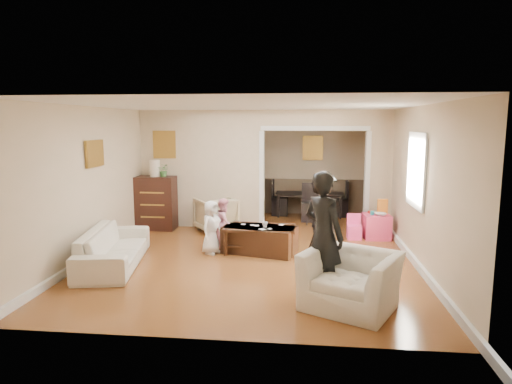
# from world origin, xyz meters

# --- Properties ---
(floor) EXTENTS (7.00, 7.00, 0.00)m
(floor) POSITION_xyz_m (0.00, 0.00, 0.00)
(floor) COLOR #995227
(floor) RESTS_ON ground
(partition_left) EXTENTS (2.75, 0.18, 2.60)m
(partition_left) POSITION_xyz_m (-1.38, 1.80, 1.30)
(partition_left) COLOR beige
(partition_left) RESTS_ON ground
(partition_right) EXTENTS (0.55, 0.18, 2.60)m
(partition_right) POSITION_xyz_m (2.48, 1.80, 1.30)
(partition_right) COLOR beige
(partition_right) RESTS_ON ground
(partition_header) EXTENTS (2.22, 0.18, 0.35)m
(partition_header) POSITION_xyz_m (1.10, 1.80, 2.42)
(partition_header) COLOR beige
(partition_header) RESTS_ON partition_right
(window_pane) EXTENTS (0.03, 0.95, 1.10)m
(window_pane) POSITION_xyz_m (2.73, -0.40, 1.55)
(window_pane) COLOR white
(window_pane) RESTS_ON ground
(framed_art_partition) EXTENTS (0.45, 0.03, 0.55)m
(framed_art_partition) POSITION_xyz_m (-2.20, 1.70, 1.85)
(framed_art_partition) COLOR brown
(framed_art_partition) RESTS_ON partition_left
(framed_art_sofa_wall) EXTENTS (0.03, 0.55, 0.40)m
(framed_art_sofa_wall) POSITION_xyz_m (-2.71, -0.60, 1.80)
(framed_art_sofa_wall) COLOR brown
(framed_art_alcove) EXTENTS (0.45, 0.03, 0.55)m
(framed_art_alcove) POSITION_xyz_m (1.10, 3.44, 1.70)
(framed_art_alcove) COLOR brown
(sofa) EXTENTS (1.16, 2.18, 0.61)m
(sofa) POSITION_xyz_m (-2.20, -1.15, 0.30)
(sofa) COLOR white
(sofa) RESTS_ON ground
(armchair_back) EXTENTS (1.10, 1.10, 0.73)m
(armchair_back) POSITION_xyz_m (-1.00, 1.38, 0.36)
(armchair_back) COLOR #C6AD89
(armchair_back) RESTS_ON ground
(armchair_front) EXTENTS (1.42, 1.36, 0.72)m
(armchair_front) POSITION_xyz_m (1.48, -2.47, 0.36)
(armchair_front) COLOR white
(armchair_front) RESTS_ON ground
(dresser) EXTENTS (0.85, 0.48, 1.17)m
(dresser) POSITION_xyz_m (-2.34, 1.40, 0.58)
(dresser) COLOR black
(dresser) RESTS_ON ground
(table_lamp) EXTENTS (0.22, 0.22, 0.36)m
(table_lamp) POSITION_xyz_m (-2.34, 1.40, 1.35)
(table_lamp) COLOR beige
(table_lamp) RESTS_ON dresser
(potted_plant) EXTENTS (0.25, 0.21, 0.28)m
(potted_plant) POSITION_xyz_m (-2.14, 1.40, 1.31)
(potted_plant) COLOR #447835
(potted_plant) RESTS_ON dresser
(coffee_table) EXTENTS (1.39, 0.94, 0.48)m
(coffee_table) POSITION_xyz_m (0.10, -0.16, 0.24)
(coffee_table) COLOR #341D10
(coffee_table) RESTS_ON ground
(coffee_cup) EXTENTS (0.13, 0.13, 0.10)m
(coffee_cup) POSITION_xyz_m (0.20, -0.21, 0.53)
(coffee_cup) COLOR beige
(coffee_cup) RESTS_ON coffee_table
(play_table) EXTENTS (0.54, 0.54, 0.49)m
(play_table) POSITION_xyz_m (2.36, 1.09, 0.25)
(play_table) COLOR #D63865
(play_table) RESTS_ON ground
(cereal_box) EXTENTS (0.20, 0.08, 0.30)m
(cereal_box) POSITION_xyz_m (2.48, 1.19, 0.64)
(cereal_box) COLOR yellow
(cereal_box) RESTS_ON play_table
(cyan_cup) EXTENTS (0.08, 0.08, 0.08)m
(cyan_cup) POSITION_xyz_m (2.26, 1.04, 0.53)
(cyan_cup) COLOR #25B9BD
(cyan_cup) RESTS_ON play_table
(toy_block) EXTENTS (0.10, 0.09, 0.05)m
(toy_block) POSITION_xyz_m (2.24, 1.21, 0.52)
(toy_block) COLOR red
(toy_block) RESTS_ON play_table
(play_bowl) EXTENTS (0.24, 0.24, 0.06)m
(play_bowl) POSITION_xyz_m (2.41, 0.97, 0.52)
(play_bowl) COLOR silver
(play_bowl) RESTS_ON play_table
(dining_table) EXTENTS (1.71, 0.99, 0.59)m
(dining_table) POSITION_xyz_m (1.04, 3.23, 0.30)
(dining_table) COLOR black
(dining_table) RESTS_ON ground
(adult_person) EXTENTS (0.73, 0.73, 1.72)m
(adult_person) POSITION_xyz_m (1.14, -2.20, 0.86)
(adult_person) COLOR black
(adult_person) RESTS_ON ground
(child_kneel_a) EXTENTS (0.47, 0.55, 0.96)m
(child_kneel_a) POSITION_xyz_m (-0.75, -0.31, 0.48)
(child_kneel_a) COLOR white
(child_kneel_a) RESTS_ON ground
(child_kneel_b) EXTENTS (0.39, 0.48, 0.93)m
(child_kneel_b) POSITION_xyz_m (-0.60, 0.14, 0.46)
(child_kneel_b) COLOR pink
(child_kneel_b) RESTS_ON ground
(child_toddler) EXTENTS (0.51, 0.38, 0.80)m
(child_toddler) POSITION_xyz_m (1.15, 0.59, 0.40)
(child_toddler) COLOR black
(child_toddler) RESTS_ON ground
(craft_papers) EXTENTS (0.80, 0.51, 0.00)m
(craft_papers) POSITION_xyz_m (0.13, -0.14, 0.48)
(craft_papers) COLOR white
(craft_papers) RESTS_ON coffee_table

